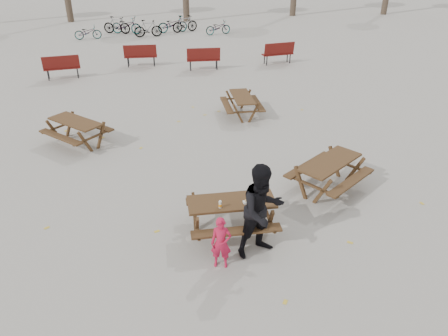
{
  "coord_description": "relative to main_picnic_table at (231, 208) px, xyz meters",
  "views": [
    {
      "loc": [
        -1.31,
        -7.39,
        5.65
      ],
      "look_at": [
        0.0,
        1.0,
        1.0
      ],
      "focal_mm": 35.0,
      "sensor_mm": 36.0,
      "label": 1
    }
  ],
  "objects": [
    {
      "name": "ground",
      "position": [
        0.0,
        0.0,
        -0.59
      ],
      "size": [
        80.0,
        80.0,
        0.0
      ],
      "primitive_type": "plane",
      "color": "gray",
      "rests_on": "ground"
    },
    {
      "name": "main_picnic_table",
      "position": [
        0.0,
        0.0,
        0.0
      ],
      "size": [
        1.8,
        1.45,
        0.78
      ],
      "color": "#3B2415",
      "rests_on": "ground"
    },
    {
      "name": "food_tray",
      "position": [
        0.31,
        -0.13,
        0.21
      ],
      "size": [
        0.18,
        0.11,
        0.03
      ],
      "primitive_type": "cube",
      "color": "silver",
      "rests_on": "main_picnic_table"
    },
    {
      "name": "bread_roll",
      "position": [
        0.31,
        -0.13,
        0.25
      ],
      "size": [
        0.14,
        0.06,
        0.05
      ],
      "primitive_type": "ellipsoid",
      "color": "tan",
      "rests_on": "food_tray"
    },
    {
      "name": "soda_bottle",
      "position": [
        -0.27,
        -0.21,
        0.26
      ],
      "size": [
        0.07,
        0.07,
        0.17
      ],
      "color": "silver",
      "rests_on": "main_picnic_table"
    },
    {
      "name": "child",
      "position": [
        -0.37,
        -1.02,
        -0.05
      ],
      "size": [
        0.43,
        0.33,
        1.07
      ],
      "primitive_type": "imported",
      "rotation": [
        0.0,
        0.0,
        -0.21
      ],
      "color": "#BE173B",
      "rests_on": "ground"
    },
    {
      "name": "adult",
      "position": [
        0.46,
        -0.73,
        0.38
      ],
      "size": [
        1.14,
        1.01,
        1.94
      ],
      "primitive_type": "imported",
      "rotation": [
        0.0,
        0.0,
        0.35
      ],
      "color": "black",
      "rests_on": "ground"
    },
    {
      "name": "picnic_table_east",
      "position": [
        2.64,
        1.35,
        -0.2
      ],
      "size": [
        2.3,
        2.23,
        0.77
      ],
      "primitive_type": null,
      "rotation": [
        0.0,
        0.0,
        0.65
      ],
      "color": "#3B2415",
      "rests_on": "ground"
    },
    {
      "name": "picnic_table_north",
      "position": [
        -3.79,
        4.99,
        -0.22
      ],
      "size": [
        2.2,
        2.2,
        0.74
      ],
      "primitive_type": null,
      "rotation": [
        0.0,
        0.0,
        -0.77
      ],
      "color": "#3B2415",
      "rests_on": "ground"
    },
    {
      "name": "picnic_table_far",
      "position": [
        1.48,
        6.49,
        -0.24
      ],
      "size": [
        1.3,
        1.61,
        0.69
      ],
      "primitive_type": null,
      "rotation": [
        0.0,
        0.0,
        1.58
      ],
      "color": "#3B2415",
      "rests_on": "ground"
    },
    {
      "name": "park_bench_row",
      "position": [
        -0.53,
        12.55,
        -0.07
      ],
      "size": [
        11.34,
        2.1,
        1.03
      ],
      "color": "maroon",
      "rests_on": "ground"
    },
    {
      "name": "bicycle_row",
      "position": [
        -1.48,
        20.41,
        -0.11
      ],
      "size": [
        9.3,
        2.2,
        1.02
      ],
      "color": "black",
      "rests_on": "ground"
    },
    {
      "name": "fallen_leaves",
      "position": [
        0.5,
        2.5,
        -0.58
      ],
      "size": [
        11.0,
        11.0,
        0.01
      ],
      "primitive_type": null,
      "color": "gold",
      "rests_on": "ground"
    }
  ]
}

